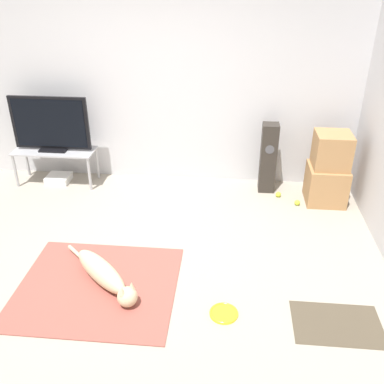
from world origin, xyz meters
The scene contains 14 objects.
ground_plane centered at (0.00, 0.00, 0.00)m, with size 12.00×12.00×0.00m, color #9E9384.
wall_back centered at (0.00, 2.10, 1.27)m, with size 8.00×0.06×2.55m.
area_rug centered at (-0.15, -0.24, 0.01)m, with size 1.43×1.26×0.01m.
dog centered at (-0.08, -0.21, 0.12)m, with size 0.87×0.82×0.23m.
frisbee centered at (1.01, -0.48, 0.01)m, with size 0.24×0.24×0.03m.
cardboard_box_lower centered at (2.18, 1.59, 0.23)m, with size 0.46×0.45×0.46m.
cardboard_box_upper centered at (2.19, 1.60, 0.67)m, with size 0.41×0.40×0.42m.
floor_speaker centered at (1.48, 1.81, 0.45)m, with size 0.20×0.20×0.89m.
tv_stand centered at (-1.27, 1.77, 0.40)m, with size 1.04×0.40×0.46m.
tv centered at (-1.27, 1.77, 0.81)m, with size 0.99×0.20×0.70m.
tennis_ball_by_boxes centered at (1.63, 1.63, 0.03)m, with size 0.07×0.07×0.07m.
tennis_ball_near_speaker centered at (1.84, 1.44, 0.03)m, with size 0.07×0.07×0.07m.
game_console centered at (-1.28, 1.78, 0.05)m, with size 0.30×0.28×0.09m.
door_mat centered at (1.93, -0.50, 0.00)m, with size 0.72×0.48×0.01m.
Camera 1 is at (1.00, -3.16, 2.61)m, focal length 40.00 mm.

